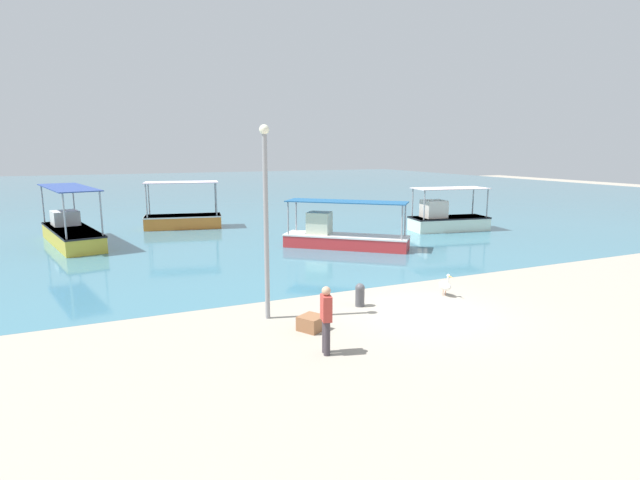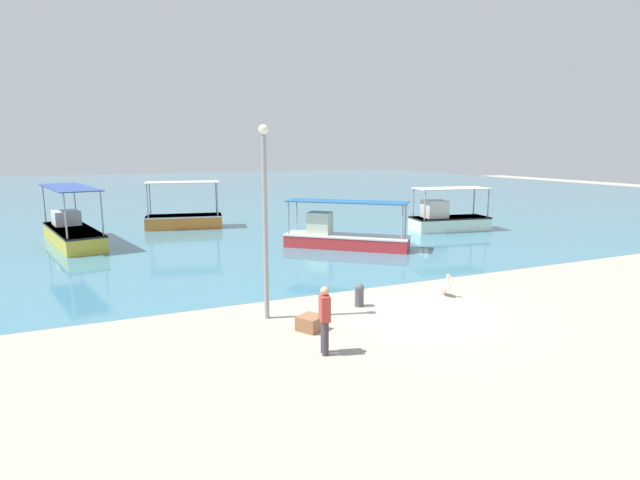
# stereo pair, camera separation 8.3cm
# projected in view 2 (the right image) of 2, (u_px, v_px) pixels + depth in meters

# --- Properties ---
(ground) EXTENTS (120.00, 120.00, 0.00)m
(ground) POSITION_uv_depth(u_px,v_px,m) (423.00, 312.00, 15.17)
(ground) COLOR #9F9687
(harbor_water) EXTENTS (110.00, 90.00, 0.00)m
(harbor_water) POSITION_uv_depth(u_px,v_px,m) (181.00, 191.00, 58.34)
(harbor_water) COLOR teal
(harbor_water) RESTS_ON ground
(fishing_boat_outer) EXTENTS (4.91, 2.60, 2.58)m
(fishing_boat_outer) POSITION_uv_depth(u_px,v_px,m) (447.00, 219.00, 30.16)
(fishing_boat_outer) COLOR white
(fishing_boat_outer) RESTS_ON harbor_water
(fishing_boat_near_right) EXTENTS (3.29, 7.18, 2.98)m
(fishing_boat_near_right) POSITION_uv_depth(u_px,v_px,m) (72.00, 231.00, 25.92)
(fishing_boat_near_right) COLOR gold
(fishing_boat_near_right) RESTS_ON harbor_water
(fishing_boat_near_left) EXTENTS (4.90, 2.70, 2.88)m
(fishing_boat_near_left) POSITION_uv_depth(u_px,v_px,m) (184.00, 219.00, 31.24)
(fishing_boat_near_left) COLOR orange
(fishing_boat_near_left) RESTS_ON harbor_water
(fishing_boat_far_left) EXTENTS (5.71, 5.17, 2.35)m
(fishing_boat_far_left) POSITION_uv_depth(u_px,v_px,m) (342.00, 236.00, 24.90)
(fishing_boat_far_left) COLOR red
(fishing_boat_far_left) RESTS_ON harbor_water
(pelican) EXTENTS (0.32, 0.81, 0.80)m
(pelican) POSITION_uv_depth(u_px,v_px,m) (445.00, 285.00, 16.77)
(pelican) COLOR #E0997A
(pelican) RESTS_ON ground
(lamp_post) EXTENTS (0.28, 0.28, 5.56)m
(lamp_post) POSITION_uv_depth(u_px,v_px,m) (265.00, 212.00, 14.10)
(lamp_post) COLOR gray
(lamp_post) RESTS_ON ground
(mooring_bollard) EXTENTS (0.31, 0.31, 0.74)m
(mooring_bollard) POSITION_uv_depth(u_px,v_px,m) (359.00, 294.00, 15.69)
(mooring_bollard) COLOR #47474C
(mooring_bollard) RESTS_ON ground
(fisherman_standing) EXTENTS (0.30, 0.44, 1.69)m
(fisherman_standing) POSITION_uv_depth(u_px,v_px,m) (325.00, 318.00, 11.95)
(fisherman_standing) COLOR #3C353C
(fisherman_standing) RESTS_ON ground
(cargo_crate) EXTENTS (0.85, 0.85, 0.40)m
(cargo_crate) POSITION_uv_depth(u_px,v_px,m) (311.00, 323.00, 13.66)
(cargo_crate) COLOR #8F5D3C
(cargo_crate) RESTS_ON ground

